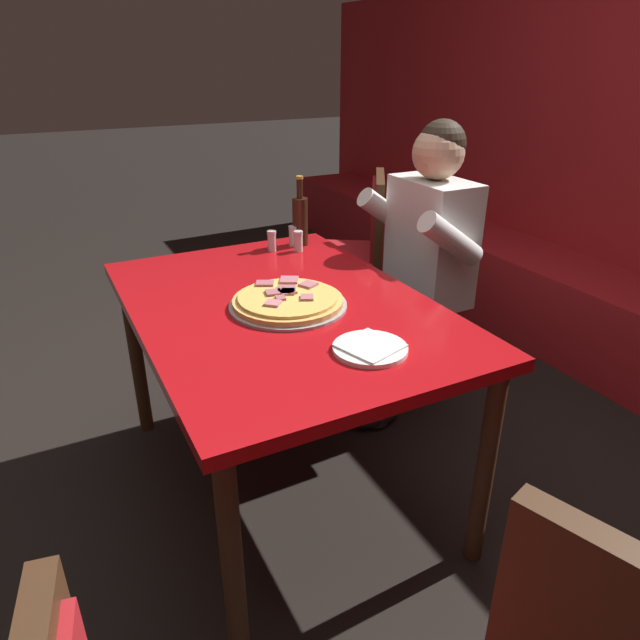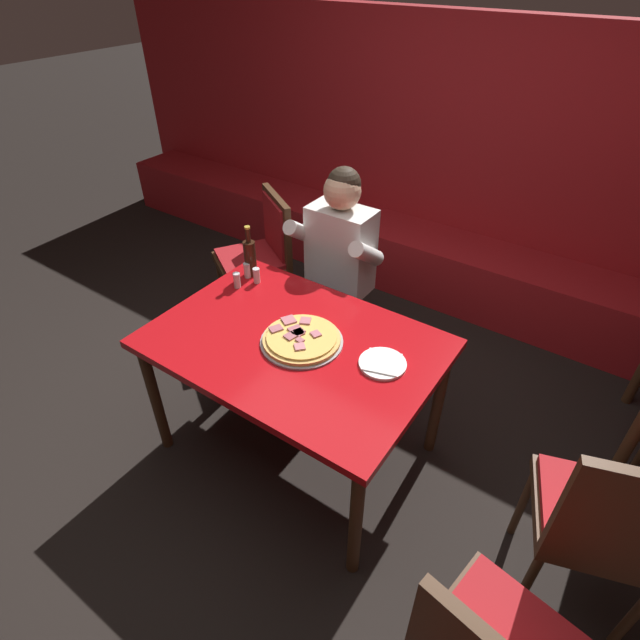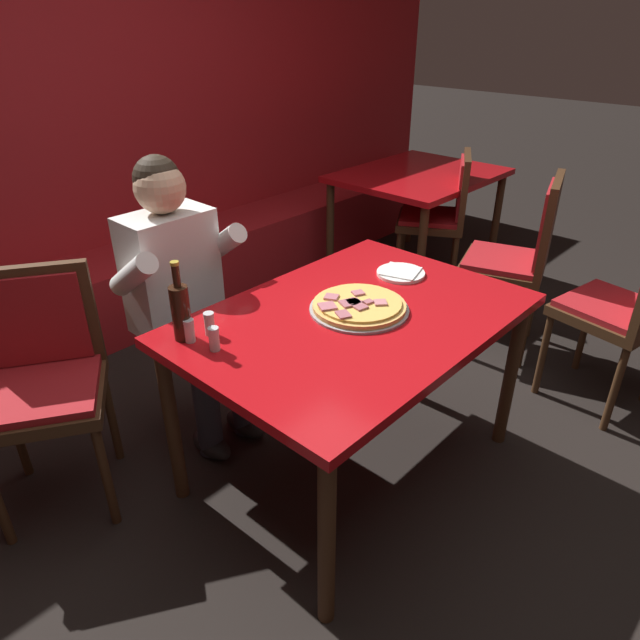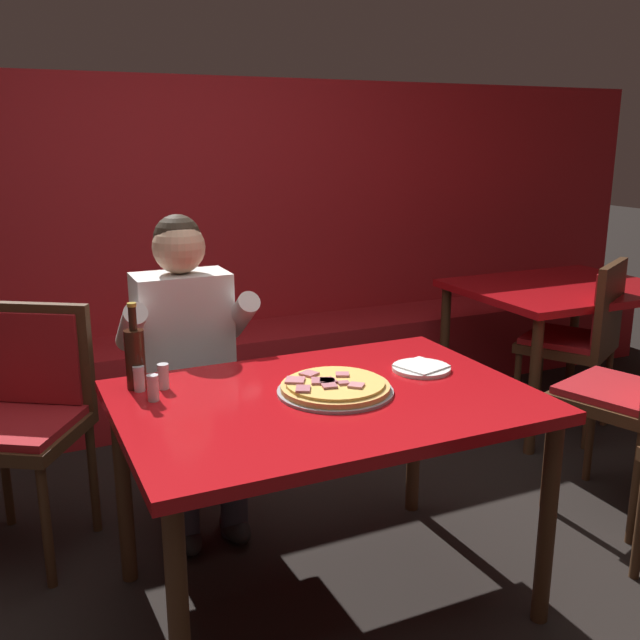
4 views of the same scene
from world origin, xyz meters
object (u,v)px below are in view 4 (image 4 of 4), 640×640
at_px(dining_chair_by_booth, 25,407).
at_px(dining_chair_near_left, 640,382).
at_px(diner_seated_blue_shirt, 189,359).
at_px(shaker_red_pepper_flakes, 139,380).
at_px(plate_white_paper, 421,368).
at_px(shaker_oregano, 163,378).
at_px(background_dining_table, 561,300).
at_px(dining_chair_far_right, 582,333).
at_px(beer_bottle, 135,356).
at_px(pizza, 335,387).
at_px(shaker_black_pepper, 153,389).
at_px(main_dining_table, 326,418).

xyz_separation_m(dining_chair_by_booth, dining_chair_near_left, (2.29, -0.83, 0.03)).
bearing_deg(diner_seated_blue_shirt, shaker_red_pepper_flakes, -122.70).
distance_m(plate_white_paper, shaker_oregano, 0.91).
xyz_separation_m(plate_white_paper, background_dining_table, (1.53, 0.93, -0.10)).
bearing_deg(dining_chair_by_booth, dining_chair_near_left, -19.86).
bearing_deg(background_dining_table, dining_chair_far_right, -109.95).
bearing_deg(background_dining_table, beer_bottle, -164.55).
distance_m(pizza, diner_seated_blue_shirt, 0.78).
bearing_deg(background_dining_table, plate_white_paper, -148.65).
bearing_deg(dining_chair_far_right, dining_chair_near_left, -120.33).
height_order(dining_chair_by_booth, dining_chair_near_left, dining_chair_near_left).
bearing_deg(shaker_red_pepper_flakes, diner_seated_blue_shirt, 57.30).
xyz_separation_m(shaker_oregano, background_dining_table, (2.42, 0.74, -0.13)).
relative_size(plate_white_paper, diner_seated_blue_shirt, 0.16).
distance_m(beer_bottle, background_dining_table, 2.60).
bearing_deg(shaker_red_pepper_flakes, dining_chair_far_right, 10.64).
height_order(plate_white_paper, shaker_red_pepper_flakes, shaker_red_pepper_flakes).
distance_m(shaker_red_pepper_flakes, shaker_black_pepper, 0.11).
bearing_deg(main_dining_table, shaker_black_pepper, 160.06).
relative_size(shaker_red_pepper_flakes, background_dining_table, 0.08).
distance_m(shaker_black_pepper, dining_chair_near_left, 1.94).
distance_m(dining_chair_far_right, background_dining_table, 0.31).
height_order(shaker_black_pepper, diner_seated_blue_shirt, diner_seated_blue_shirt).
bearing_deg(shaker_black_pepper, main_dining_table, -19.94).
bearing_deg(beer_bottle, dining_chair_by_booth, 126.25).
xyz_separation_m(shaker_oregano, diner_seated_blue_shirt, (0.20, 0.44, -0.09)).
relative_size(plate_white_paper, shaker_red_pepper_flakes, 2.44).
distance_m(dining_chair_by_booth, background_dining_table, 2.85).
relative_size(shaker_black_pepper, background_dining_table, 0.08).
relative_size(dining_chair_by_booth, background_dining_table, 0.84).
relative_size(diner_seated_blue_shirt, background_dining_table, 1.13).
bearing_deg(pizza, dining_chair_near_left, -1.59).
xyz_separation_m(shaker_red_pepper_flakes, dining_chair_far_right, (2.39, 0.45, -0.23)).
xyz_separation_m(shaker_red_pepper_flakes, dining_chair_near_left, (1.94, -0.32, -0.19)).
relative_size(dining_chair_by_booth, dining_chair_near_left, 0.93).
xyz_separation_m(diner_seated_blue_shirt, background_dining_table, (2.22, 0.29, -0.04)).
xyz_separation_m(shaker_red_pepper_flakes, shaker_black_pepper, (0.02, -0.11, 0.00)).
relative_size(pizza, dining_chair_far_right, 0.41).
bearing_deg(beer_bottle, plate_white_paper, -14.15).
bearing_deg(dining_chair_near_left, dining_chair_by_booth, 160.14).
xyz_separation_m(plate_white_paper, shaker_red_pepper_flakes, (-0.96, 0.21, 0.03)).
bearing_deg(diner_seated_blue_shirt, background_dining_table, 7.52).
distance_m(shaker_red_pepper_flakes, dining_chair_near_left, 1.98).
bearing_deg(main_dining_table, dining_chair_near_left, -1.10).
relative_size(shaker_oregano, dining_chair_by_booth, 0.09).
xyz_separation_m(main_dining_table, plate_white_paper, (0.42, 0.09, 0.09)).
relative_size(main_dining_table, beer_bottle, 4.55).
relative_size(main_dining_table, diner_seated_blue_shirt, 1.04).
bearing_deg(dining_chair_far_right, diner_seated_blue_shirt, -179.52).
relative_size(dining_chair_by_booth, dining_chair_far_right, 1.01).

